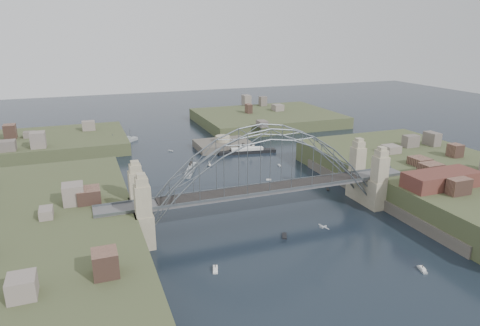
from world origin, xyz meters
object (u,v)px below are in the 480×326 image
wharf_shed (441,179)px  naval_cruiser_near (191,169)px  fort_island (223,149)px  naval_cruiser_far (122,142)px  bridge (265,174)px  ocean_liner (247,151)px

wharf_shed → naval_cruiser_near: (-52.16, 58.89, -9.27)m
wharf_shed → naval_cruiser_near: bearing=131.5°
fort_island → naval_cruiser_far: (-38.51, 22.14, 1.29)m
bridge → ocean_liner: bridge is taller
wharf_shed → bridge: bearing=162.3°
naval_cruiser_far → ocean_liner: 55.73m
wharf_shed → naval_cruiser_near: wharf_shed is taller
wharf_shed → ocean_liner: wharf_shed is taller
wharf_shed → fort_island: bearing=110.9°
naval_cruiser_near → naval_cruiser_far: naval_cruiser_far is taller
bridge → fort_island: 72.14m
fort_island → ocean_liner: (6.78, -10.34, 1.23)m
wharf_shed → naval_cruiser_far: (-70.51, 106.14, -9.05)m
bridge → naval_cruiser_far: bridge is taller
naval_cruiser_near → ocean_liner: size_ratio=0.65×
naval_cruiser_far → ocean_liner: bearing=-35.6°
bridge → wharf_shed: bridge is taller
ocean_liner → bridge: bearing=-107.5°
naval_cruiser_far → fort_island: bearing=-29.9°
wharf_shed → naval_cruiser_far: 127.74m
bridge → fort_island: (12.00, 70.00, -12.66)m
fort_island → ocean_liner: size_ratio=0.94×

